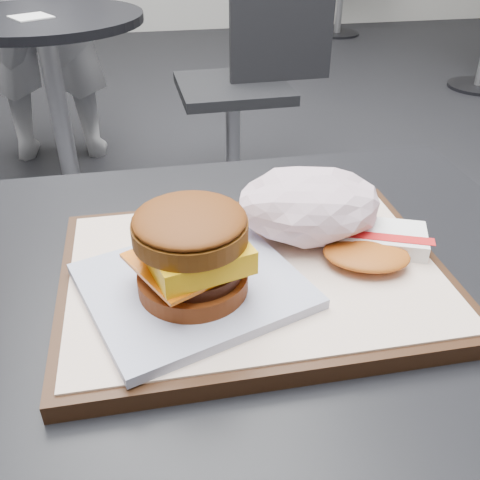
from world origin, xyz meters
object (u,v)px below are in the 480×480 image
object	(u,v)px
customer_table	(208,416)
neighbor_table	(52,72)
breakfast_sandwich	(192,260)
hash_brown	(375,245)
serving_tray	(254,276)
crumpled_wrapper	(310,205)
neighbor_chair	(250,74)

from	to	relation	value
customer_table	neighbor_table	world-z (taller)	customer_table
breakfast_sandwich	hash_brown	bearing A→B (deg)	9.71
serving_tray	crumpled_wrapper	bearing A→B (deg)	36.93
neighbor_chair	neighbor_table	bearing A→B (deg)	178.93
hash_brown	crumpled_wrapper	world-z (taller)	crumpled_wrapper
serving_tray	breakfast_sandwich	world-z (taller)	breakfast_sandwich
serving_tray	neighbor_table	xyz separation A→B (m)	(-0.40, 1.64, -0.23)
breakfast_sandwich	hash_brown	world-z (taller)	breakfast_sandwich
hash_brown	neighbor_chair	distance (m)	1.67
hash_brown	breakfast_sandwich	bearing A→B (deg)	-170.29
hash_brown	neighbor_chair	xyz separation A→B (m)	(0.21, 1.63, -0.29)
neighbor_table	neighbor_chair	xyz separation A→B (m)	(0.74, -0.01, -0.04)
customer_table	crumpled_wrapper	size ratio (longest dim) A/B	5.18
serving_tray	hash_brown	world-z (taller)	hash_brown
customer_table	neighbor_chair	bearing A→B (deg)	76.70
customer_table	serving_tray	bearing A→B (deg)	6.92
hash_brown	crumpled_wrapper	distance (m)	0.08
customer_table	neighbor_chair	size ratio (longest dim) A/B	0.91
serving_tray	hash_brown	bearing A→B (deg)	0.58
breakfast_sandwich	neighbor_table	xyz separation A→B (m)	(-0.34, 1.67, -0.28)
crumpled_wrapper	neighbor_table	bearing A→B (deg)	106.69
breakfast_sandwich	neighbor_chair	world-z (taller)	breakfast_sandwich
serving_tray	neighbor_chair	bearing A→B (deg)	78.48
breakfast_sandwich	neighbor_table	distance (m)	1.73
breakfast_sandwich	crumpled_wrapper	xyz separation A→B (m)	(0.14, 0.09, -0.01)
crumpled_wrapper	neighbor_table	size ratio (longest dim) A/B	0.21
customer_table	neighbor_table	distance (m)	1.69
crumpled_wrapper	customer_table	bearing A→B (deg)	-154.37
hash_brown	neighbor_chair	size ratio (longest dim) A/B	0.15
breakfast_sandwich	neighbor_chair	size ratio (longest dim) A/B	0.27
hash_brown	neighbor_table	bearing A→B (deg)	107.94
neighbor_table	breakfast_sandwich	bearing A→B (deg)	-78.50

